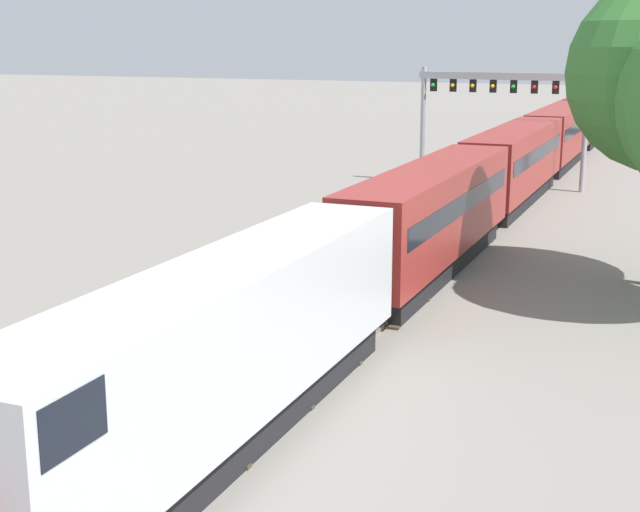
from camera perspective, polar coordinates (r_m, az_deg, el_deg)
The scene contains 5 objects.
ground_plane at distance 23.33m, azimuth -14.16°, elevation -13.39°, with size 400.00×400.00×0.00m, color gray.
track_main at distance 77.90m, azimuth 14.52°, elevation 5.42°, with size 2.60×200.00×0.16m.
track_near at distance 59.67m, azimuth 6.41°, elevation 3.42°, with size 2.60×160.00×0.16m.
passenger_train at distance 69.83m, azimuth 13.67°, elevation 6.69°, with size 3.04×116.96×4.80m.
signal_gantry at distance 66.08m, azimuth 11.34°, elevation 9.60°, with size 12.10×0.49×8.40m.
Camera 1 is at (12.89, -16.44, 10.37)m, focal length 51.24 mm.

